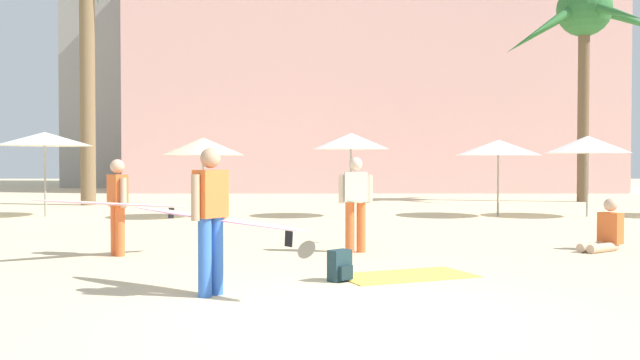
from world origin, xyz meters
TOP-DOWN VIEW (x-y plane):
  - ground at (0.00, 0.00)m, footprint 120.00×120.00m
  - hotel_pink at (2.49, 33.21)m, footprint 25.77×10.63m
  - palm_tree_far_left at (10.24, 20.75)m, footprint 6.36×6.70m
  - cafe_umbrella_0 at (-8.35, 13.03)m, footprint 2.69×2.69m
  - cafe_umbrella_1 at (4.87, 13.16)m, footprint 2.48×2.48m
  - cafe_umbrella_2 at (0.55, 13.05)m, footprint 2.23×2.23m
  - cafe_umbrella_3 at (-3.69, 12.68)m, footprint 2.35×2.35m
  - cafe_umbrella_5 at (7.45, 13.07)m, footprint 2.42×2.42m
  - beach_towel at (0.85, 2.49)m, footprint 2.09×1.61m
  - backpack at (-0.08, 2.08)m, footprint 0.35×0.35m
  - person_mid_left at (0.27, 5.17)m, footprint 0.61×2.66m
  - person_mid_right at (4.77, 5.28)m, footprint 0.93×0.82m
  - person_near_left at (-1.65, 1.18)m, footprint 2.56×1.93m
  - person_mid_center at (-3.78, 4.51)m, footprint 2.32×1.83m

SIDE VIEW (x-z plane):
  - ground at x=0.00m, z-range 0.00..0.00m
  - beach_towel at x=0.85m, z-range 0.00..0.01m
  - backpack at x=-0.08m, z-range -0.01..0.41m
  - person_mid_right at x=4.77m, z-range -0.14..0.81m
  - person_mid_center at x=-3.78m, z-range 0.08..1.72m
  - person_mid_left at x=0.27m, z-range 0.07..1.75m
  - person_near_left at x=-1.65m, z-range 0.06..1.82m
  - cafe_umbrella_1 at x=4.87m, z-range 0.89..3.14m
  - cafe_umbrella_3 at x=-3.69m, z-range 0.89..3.19m
  - cafe_umbrella_5 at x=7.45m, z-range 0.93..3.29m
  - cafe_umbrella_2 at x=0.55m, z-range 0.98..3.42m
  - cafe_umbrella_0 at x=-8.35m, z-range 1.03..3.50m
  - palm_tree_far_left at x=10.24m, z-range 2.78..11.58m
  - hotel_pink at x=2.49m, z-range 0.00..14.45m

